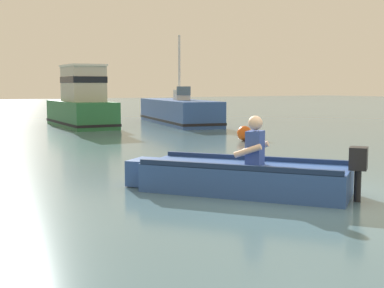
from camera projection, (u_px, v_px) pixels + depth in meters
The scene contains 5 objects.
ground_plane at pixel (299, 198), 7.68m from camera, with size 120.00×120.00×0.00m, color slate.
rowboat_with_person at pixel (241, 176), 8.07m from camera, with size 2.80×3.27×1.19m.
moored_boat_green at pixel (82, 104), 20.96m from camera, with size 1.91×4.94×2.45m.
moored_boat_blue at pixel (178, 112), 22.72m from camera, with size 3.04×6.92×3.76m.
mooring_buoy at pixel (244, 133), 15.72m from camera, with size 0.44×0.44×0.44m, color #E55919.
Camera 1 is at (-5.15, -5.73, 1.64)m, focal length 49.19 mm.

